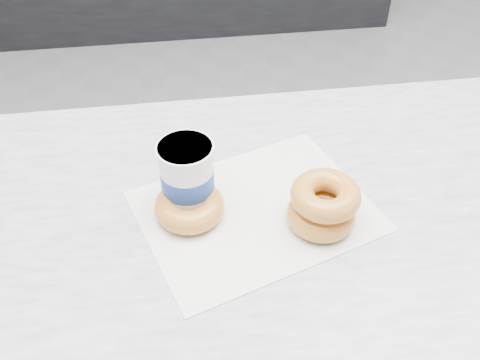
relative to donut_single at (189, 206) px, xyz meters
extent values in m
plane|color=gray|center=(0.08, 0.53, -0.92)|extent=(5.00, 5.00, 0.00)
cube|color=silver|center=(0.08, -0.07, -0.04)|extent=(3.06, 0.76, 0.04)
cube|color=silver|center=(0.10, 0.00, -0.02)|extent=(0.41, 0.36, 0.00)
torus|color=gold|center=(0.00, 0.00, 0.00)|extent=(0.14, 0.14, 0.04)
torus|color=gold|center=(0.19, -0.04, 0.00)|extent=(0.10, 0.10, 0.04)
torus|color=gold|center=(0.19, -0.04, 0.04)|extent=(0.13, 0.13, 0.04)
cylinder|color=white|center=(0.00, 0.03, 0.04)|extent=(0.10, 0.10, 0.11)
cylinder|color=white|center=(0.00, 0.03, 0.09)|extent=(0.08, 0.08, 0.01)
cylinder|color=navy|center=(0.00, 0.03, 0.03)|extent=(0.10, 0.10, 0.03)
camera|label=1|loc=(0.00, -0.57, 0.57)|focal=40.00mm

